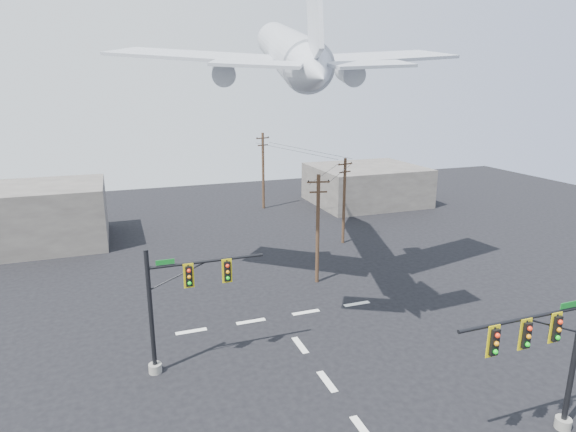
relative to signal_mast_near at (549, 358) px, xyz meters
name	(u,v)px	position (x,y,z in m)	size (l,w,h in m)	color
ground	(363,430)	(-7.12, 3.10, -4.06)	(120.00, 120.00, 0.00)	black
lane_markings	(317,368)	(-7.12, 8.43, -4.05)	(14.00, 21.20, 0.01)	silver
signal_mast_near	(549,358)	(0.00, 0.00, 0.00)	(6.90, 0.79, 7.18)	gray
signal_mast_far	(176,306)	(-14.35, 11.08, -0.22)	(6.64, 0.79, 7.17)	gray
utility_pole_a	(318,227)	(-2.23, 19.90, 0.56)	(1.75, 0.50, 8.82)	#442B1D
utility_pole_b	(344,199)	(4.26, 28.33, 0.45)	(1.72, 0.55, 8.62)	#442B1D
utility_pole_c	(263,169)	(0.90, 44.80, 1.04)	(1.91, 0.82, 9.74)	#442B1D
power_lines	(310,157)	(1.97, 31.74, 4.29)	(8.07, 24.92, 0.45)	black
airliner	(287,51)	(-4.70, 20.08, 13.64)	(24.57, 26.25, 7.01)	#B6BBC3
building_left	(7,218)	(-27.12, 38.10, -1.06)	(18.00, 10.00, 6.00)	slate
building_right	(366,185)	(14.88, 43.10, -1.56)	(14.00, 12.00, 5.00)	slate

